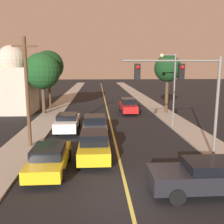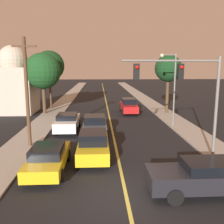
{
  "view_description": "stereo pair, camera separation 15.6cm",
  "coord_description": "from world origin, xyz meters",
  "px_view_note": "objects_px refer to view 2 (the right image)",
  "views": [
    {
      "loc": [
        -1.3,
        -9.91,
        5.54
      ],
      "look_at": [
        0.0,
        11.61,
        1.6
      ],
      "focal_mm": 40.0,
      "sensor_mm": 36.0,
      "label": 1
    },
    {
      "loc": [
        -1.15,
        -9.92,
        5.54
      ],
      "look_at": [
        0.0,
        11.61,
        1.6
      ],
      "focal_mm": 40.0,
      "sensor_mm": 36.0,
      "label": 2
    }
  ],
  "objects_px": {
    "car_near_lane_front": "(93,145)",
    "car_crossing_right": "(206,176)",
    "car_far_oncoming": "(129,106)",
    "tree_right_near": "(168,69)",
    "car_outer_lane_front": "(48,158)",
    "domed_building_left": "(15,83)",
    "car_outer_lane_second": "(68,122)",
    "tree_left_far": "(43,71)",
    "tree_left_near": "(49,66)",
    "car_near_lane_second": "(95,124)",
    "streetlamp_right": "(171,80)",
    "utility_pole_left": "(27,91)",
    "traffic_signal_mast": "(186,86)"
  },
  "relations": [
    {
      "from": "car_near_lane_second",
      "to": "utility_pole_left",
      "type": "distance_m",
      "value": 6.34
    },
    {
      "from": "car_crossing_right",
      "to": "tree_right_near",
      "type": "bearing_deg",
      "value": -10.3
    },
    {
      "from": "traffic_signal_mast",
      "to": "car_crossing_right",
      "type": "bearing_deg",
      "value": -95.56
    },
    {
      "from": "car_outer_lane_front",
      "to": "car_far_oncoming",
      "type": "height_order",
      "value": "car_far_oncoming"
    },
    {
      "from": "car_near_lane_front",
      "to": "tree_left_near",
      "type": "height_order",
      "value": "tree_left_near"
    },
    {
      "from": "streetlamp_right",
      "to": "tree_left_near",
      "type": "height_order",
      "value": "tree_left_near"
    },
    {
      "from": "car_outer_lane_front",
      "to": "domed_building_left",
      "type": "distance_m",
      "value": 19.44
    },
    {
      "from": "tree_left_near",
      "to": "car_crossing_right",
      "type": "bearing_deg",
      "value": -64.35
    },
    {
      "from": "car_far_oncoming",
      "to": "tree_left_near",
      "type": "relative_size",
      "value": 0.68
    },
    {
      "from": "car_far_oncoming",
      "to": "car_outer_lane_second",
      "type": "bearing_deg",
      "value": 52.58
    },
    {
      "from": "car_outer_lane_second",
      "to": "tree_left_far",
      "type": "xyz_separation_m",
      "value": [
        -3.69,
        8.14,
        4.18
      ]
    },
    {
      "from": "car_outer_lane_second",
      "to": "streetlamp_right",
      "type": "relative_size",
      "value": 0.71
    },
    {
      "from": "car_far_oncoming",
      "to": "tree_left_far",
      "type": "relative_size",
      "value": 0.72
    },
    {
      "from": "car_far_oncoming",
      "to": "tree_right_near",
      "type": "relative_size",
      "value": 0.74
    },
    {
      "from": "car_outer_lane_front",
      "to": "car_crossing_right",
      "type": "xyz_separation_m",
      "value": [
        7.35,
        -2.8,
        0.06
      ]
    },
    {
      "from": "traffic_signal_mast",
      "to": "car_near_lane_second",
      "type": "bearing_deg",
      "value": 131.69
    },
    {
      "from": "car_near_lane_second",
      "to": "tree_right_near",
      "type": "distance_m",
      "value": 12.91
    },
    {
      "from": "car_near_lane_second",
      "to": "domed_building_left",
      "type": "xyz_separation_m",
      "value": [
        -9.72,
        10.35,
        2.76
      ]
    },
    {
      "from": "domed_building_left",
      "to": "traffic_signal_mast",
      "type": "bearing_deg",
      "value": -47.35
    },
    {
      "from": "car_outer_lane_second",
      "to": "tree_right_near",
      "type": "bearing_deg",
      "value": 35.47
    },
    {
      "from": "tree_right_near",
      "to": "car_near_lane_second",
      "type": "bearing_deg",
      "value": -134.1
    },
    {
      "from": "car_near_lane_second",
      "to": "car_crossing_right",
      "type": "distance_m",
      "value": 11.38
    },
    {
      "from": "car_far_oncoming",
      "to": "car_near_lane_second",
      "type": "bearing_deg",
      "value": 66.97
    },
    {
      "from": "car_far_oncoming",
      "to": "utility_pole_left",
      "type": "relative_size",
      "value": 0.69
    },
    {
      "from": "car_outer_lane_front",
      "to": "car_outer_lane_second",
      "type": "relative_size",
      "value": 0.99
    },
    {
      "from": "car_near_lane_second",
      "to": "domed_building_left",
      "type": "distance_m",
      "value": 14.46
    },
    {
      "from": "car_outer_lane_second",
      "to": "tree_left_near",
      "type": "height_order",
      "value": "tree_left_near"
    },
    {
      "from": "traffic_signal_mast",
      "to": "tree_right_near",
      "type": "distance_m",
      "value": 15.08
    },
    {
      "from": "traffic_signal_mast",
      "to": "tree_left_near",
      "type": "relative_size",
      "value": 0.81
    },
    {
      "from": "car_far_oncoming",
      "to": "tree_right_near",
      "type": "xyz_separation_m",
      "value": [
        4.51,
        -0.52,
        4.38
      ]
    },
    {
      "from": "car_near_lane_second",
      "to": "tree_left_far",
      "type": "bearing_deg",
      "value": 123.48
    },
    {
      "from": "car_near_lane_second",
      "to": "car_far_oncoming",
      "type": "height_order",
      "value": "car_far_oncoming"
    },
    {
      "from": "car_near_lane_front",
      "to": "car_outer_lane_front",
      "type": "xyz_separation_m",
      "value": [
        -2.36,
        -1.79,
        -0.11
      ]
    },
    {
      "from": "streetlamp_right",
      "to": "tree_right_near",
      "type": "relative_size",
      "value": 0.97
    },
    {
      "from": "tree_left_near",
      "to": "tree_left_far",
      "type": "distance_m",
      "value": 3.41
    },
    {
      "from": "car_near_lane_front",
      "to": "streetlamp_right",
      "type": "relative_size",
      "value": 0.7
    },
    {
      "from": "car_crossing_right",
      "to": "tree_left_near",
      "type": "height_order",
      "value": "tree_left_near"
    },
    {
      "from": "tree_left_near",
      "to": "domed_building_left",
      "type": "height_order",
      "value": "domed_building_left"
    },
    {
      "from": "car_far_oncoming",
      "to": "traffic_signal_mast",
      "type": "relative_size",
      "value": 0.84
    },
    {
      "from": "tree_left_near",
      "to": "tree_left_far",
      "type": "height_order",
      "value": "tree_left_near"
    },
    {
      "from": "car_near_lane_front",
      "to": "car_crossing_right",
      "type": "relative_size",
      "value": 0.92
    },
    {
      "from": "tree_right_near",
      "to": "car_far_oncoming",
      "type": "bearing_deg",
      "value": 173.37
    },
    {
      "from": "tree_left_near",
      "to": "car_near_lane_second",
      "type": "bearing_deg",
      "value": -64.64
    },
    {
      "from": "car_outer_lane_second",
      "to": "streetlamp_right",
      "type": "height_order",
      "value": "streetlamp_right"
    },
    {
      "from": "tree_left_far",
      "to": "tree_right_near",
      "type": "height_order",
      "value": "tree_left_far"
    },
    {
      "from": "car_crossing_right",
      "to": "tree_left_far",
      "type": "height_order",
      "value": "tree_left_far"
    },
    {
      "from": "domed_building_left",
      "to": "streetlamp_right",
      "type": "bearing_deg",
      "value": -26.46
    },
    {
      "from": "car_far_oncoming",
      "to": "utility_pole_left",
      "type": "height_order",
      "value": "utility_pole_left"
    },
    {
      "from": "car_outer_lane_front",
      "to": "domed_building_left",
      "type": "bearing_deg",
      "value": 112.48
    },
    {
      "from": "car_crossing_right",
      "to": "domed_building_left",
      "type": "bearing_deg",
      "value": 35.56
    }
  ]
}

